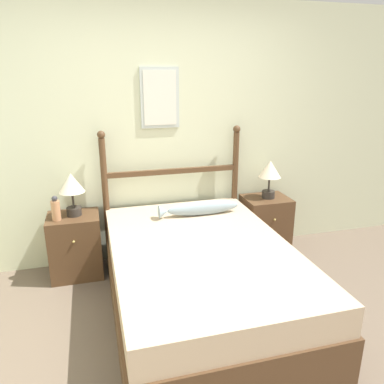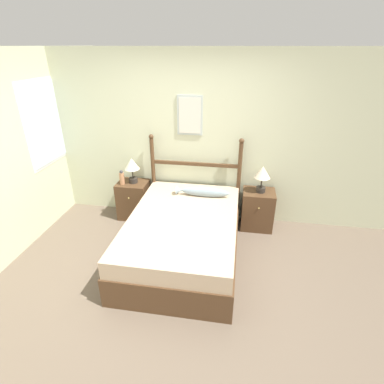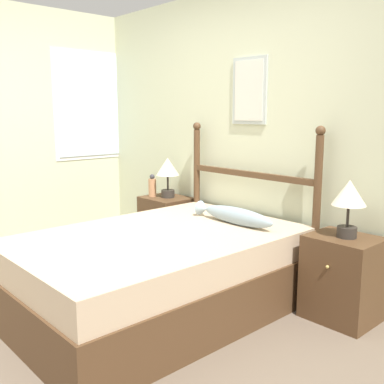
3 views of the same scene
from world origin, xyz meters
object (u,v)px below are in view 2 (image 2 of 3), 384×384
bed (183,237)px  table_lamp_right (262,174)px  nightstand_left (134,200)px  fish_pillow (202,192)px  table_lamp_left (132,166)px  bottle (122,178)px  nightstand_right (257,209)px

bed → table_lamp_right: (1.00, 0.87, 0.59)m
nightstand_left → fish_pillow: bearing=-12.3°
table_lamp_left → bed: bearing=-42.5°
fish_pillow → bed: bearing=-104.9°
bed → bottle: bottle is taller
bed → bottle: (-1.12, 0.80, 0.42)m
nightstand_right → table_lamp_right: bearing=-14.8°
nightstand_left → table_lamp_right: size_ratio=1.51×
nightstand_left → nightstand_right: size_ratio=1.00×
nightstand_left → nightstand_right: 1.97m
nightstand_right → fish_pillow: size_ratio=0.79×
table_lamp_left → fish_pillow: size_ratio=0.52×
bottle → fish_pillow: (1.28, -0.18, -0.05)m
table_lamp_right → bottle: bearing=-178.1°
bottle → fish_pillow: bottle is taller
nightstand_left → table_lamp_left: 0.58m
nightstand_left → fish_pillow: fish_pillow is taller
bed → fish_pillow: fish_pillow is taller
table_lamp_left → bottle: (-0.15, -0.08, -0.18)m
bottle → bed: bearing=-35.7°
bed → nightstand_right: nightstand_right is taller
table_lamp_right → bottle: size_ratio=1.75×
bed → nightstand_right: bearing=41.7°
nightstand_left → bottle: 0.43m
table_lamp_right → fish_pillow: 0.90m
table_lamp_left → fish_pillow: (1.14, -0.26, -0.23)m
bed → table_lamp_left: (-0.97, 0.89, 0.59)m
table_lamp_right → fish_pillow: (-0.83, -0.25, -0.23)m
nightstand_right → table_lamp_left: size_ratio=1.51×
table_lamp_left → table_lamp_right: same height
table_lamp_right → nightstand_left: bearing=179.9°
nightstand_left → bottle: bottle is taller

